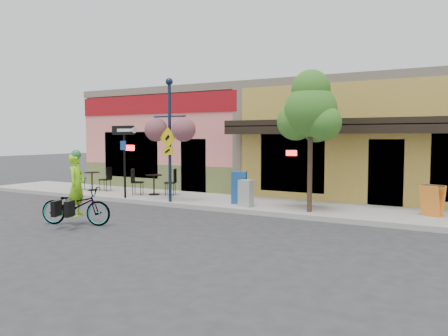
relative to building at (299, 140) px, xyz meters
name	(u,v)px	position (x,y,z in m)	size (l,w,h in m)	color
ground	(215,215)	(0.00, -7.50, -2.25)	(90.00, 90.00, 0.00)	#2D2D30
sidewalk	(244,204)	(0.00, -5.50, -2.17)	(24.00, 3.00, 0.15)	#9E9B93
curb	(224,210)	(0.00, -6.95, -2.17)	(24.00, 0.12, 0.15)	#A8A59E
building	(299,140)	(0.00, 0.00, 0.00)	(18.20, 8.20, 4.50)	#ED7B75
bicycle	(76,206)	(-2.47, -10.67, -1.73)	(0.68, 1.96, 1.03)	maroon
cyclist_rider	(77,194)	(-2.42, -10.67, -1.41)	(0.61, 0.40, 1.67)	#92EB18
lamp_post	(170,140)	(-2.19, -6.79, 0.01)	(1.35, 0.54, 4.22)	#12223B
one_way_sign	(125,162)	(-4.17, -6.85, -0.79)	(1.01, 0.22, 2.63)	black
cafe_set_left	(92,178)	(-6.95, -5.77, -1.60)	(1.68, 0.84, 1.01)	black
cafe_set_right	(154,182)	(-3.81, -5.63, -1.59)	(1.70, 0.85, 1.02)	black
newspaper_box_blue	(239,187)	(0.05, -5.97, -1.57)	(0.48, 0.43, 1.07)	#17498D
newspaper_box_grey	(246,193)	(0.56, -6.50, -1.67)	(0.40, 0.36, 0.86)	#9F9F9F
street_tree	(310,141)	(2.64, -6.45, 0.01)	(1.65, 1.65, 4.22)	#3D7A26
sandwich_board	(430,201)	(5.81, -5.62, -1.66)	(0.53, 0.39, 0.88)	orange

